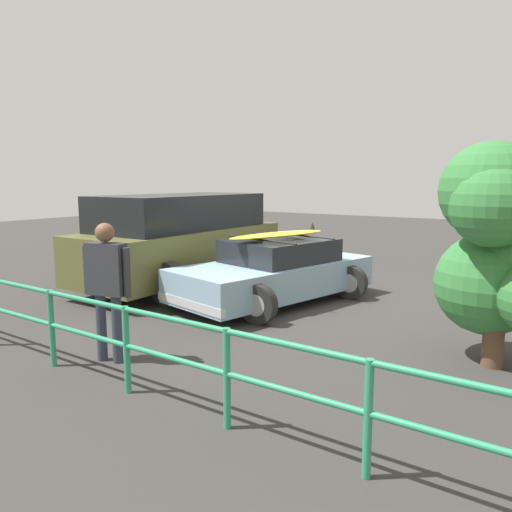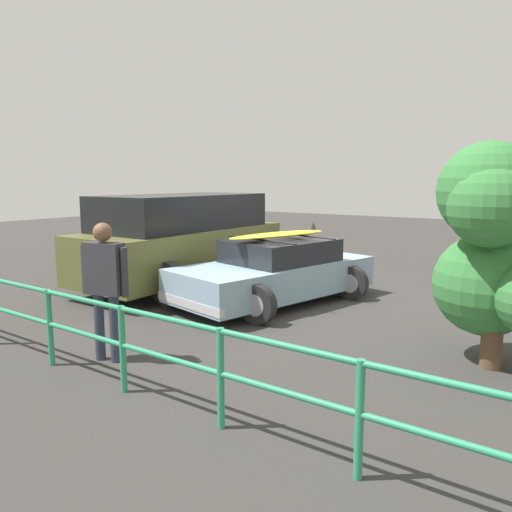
% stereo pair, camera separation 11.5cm
% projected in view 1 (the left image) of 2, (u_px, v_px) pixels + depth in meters
% --- Properties ---
extents(ground_plane, '(44.00, 44.00, 0.02)m').
position_uv_depth(ground_plane, '(283.00, 300.00, 9.56)').
color(ground_plane, '#383533').
rests_on(ground_plane, ground).
extents(sedan_car, '(2.86, 4.26, 1.45)m').
position_uv_depth(sedan_car, '(275.00, 272.00, 9.35)').
color(sedan_car, '#8CADC6').
rests_on(sedan_car, ground).
extents(suv_car, '(2.79, 5.03, 1.97)m').
position_uv_depth(suv_car, '(181.00, 239.00, 10.72)').
color(suv_car, brown).
rests_on(suv_car, ground).
extents(person_bystander, '(0.67, 0.31, 1.76)m').
position_uv_depth(person_bystander, '(107.00, 279.00, 6.18)').
color(person_bystander, '#33384C').
rests_on(person_bystander, ground).
extents(railing_fence, '(8.25, 0.19, 0.96)m').
position_uv_depth(railing_fence, '(126.00, 336.00, 5.31)').
color(railing_fence, '#2D9366').
rests_on(railing_fence, ground).
extents(bush_near_left, '(1.69, 1.75, 2.73)m').
position_uv_depth(bush_near_left, '(500.00, 252.00, 6.00)').
color(bush_near_left, brown).
rests_on(bush_near_left, ground).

